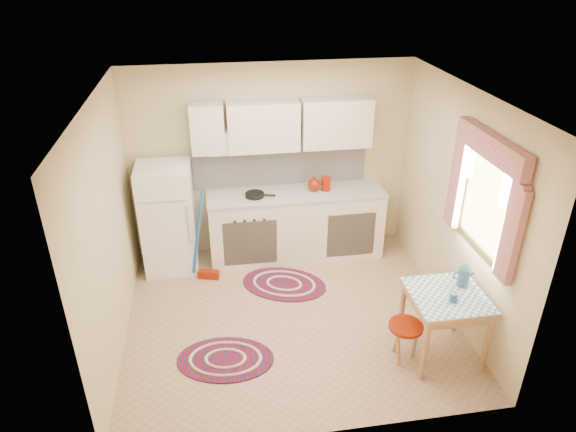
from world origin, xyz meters
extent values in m
plane|color=tan|center=(0.00, 0.00, 0.00)|extent=(3.60, 3.60, 0.00)
cube|color=silver|center=(0.00, 0.00, 2.50)|extent=(3.60, 3.20, 0.04)
cube|color=#CBBA89|center=(0.00, 1.60, 1.25)|extent=(3.60, 0.04, 2.50)
cube|color=#CBBA89|center=(0.00, -1.60, 1.25)|extent=(3.60, 0.04, 2.50)
cube|color=#CBBA89|center=(-1.80, 0.00, 1.25)|extent=(0.04, 3.20, 2.50)
cube|color=#CBBA89|center=(1.80, 0.00, 1.25)|extent=(0.04, 3.20, 2.50)
cube|color=silver|center=(0.12, 1.59, 1.20)|extent=(2.25, 0.03, 0.55)
cube|color=white|center=(0.12, 1.44, 1.77)|extent=(2.25, 0.33, 0.60)
cube|color=white|center=(1.78, -0.55, 1.55)|extent=(0.04, 0.85, 0.95)
cube|color=white|center=(-1.34, 1.25, 0.70)|extent=(0.65, 0.60, 1.40)
cube|color=white|center=(0.28, 1.30, 0.44)|extent=(2.25, 0.60, 0.88)
cube|color=#B4B2AB|center=(0.28, 1.30, 0.90)|extent=(2.27, 0.62, 0.04)
cylinder|color=black|center=(-0.25, 1.25, 0.94)|extent=(0.29, 0.29, 0.05)
cylinder|color=maroon|center=(0.67, 1.30, 1.00)|extent=(0.12, 0.12, 0.16)
cube|color=tan|center=(1.40, -0.82, 0.36)|extent=(0.72, 0.72, 0.72)
cylinder|color=maroon|center=(1.01, -0.84, 0.21)|extent=(0.41, 0.41, 0.42)
cylinder|color=#2A5C80|center=(1.40, -0.92, 0.77)|extent=(0.10, 0.10, 0.10)
camera|label=1|loc=(-0.75, -4.54, 3.69)|focal=32.00mm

